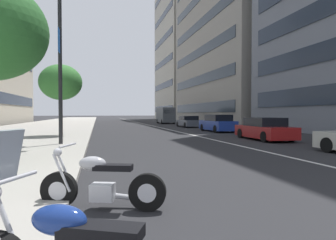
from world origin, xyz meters
The scene contains 11 objects.
sidewalk_right_plaza centered at (30.00, 12.48, 0.07)m, with size 160.00×10.41×0.15m, color #A39E93.
lane_centre_stripe centered at (35.00, 0.00, 0.00)m, with size 110.00×0.16×0.01m, color silver.
motorcycle_far_end_row centered at (2.40, 6.75, 0.41)m, with size 0.89×2.05×1.09m.
car_mid_block_traffic centered at (12.88, -2.99, 0.64)m, with size 4.50×2.01×1.35m.
car_far_down_avenue centered at (20.91, -3.46, 0.71)m, with size 4.48×1.88×1.50m.
car_following_behind centered at (29.38, -3.53, 0.61)m, with size 4.68×1.94×1.30m.
delivery_van_ahead centered at (41.24, -3.56, 1.33)m, with size 5.26×2.06×2.48m.
street_lamp_with_banners centered at (11.96, 8.27, 5.39)m, with size 1.26×1.99×8.91m.
street_tree_mid_sidewalk centered at (17.48, 9.15, 3.63)m, with size 2.74×2.74×4.66m.
office_tower_mid_left centered at (41.57, -19.76, 15.65)m, with size 28.26×21.08×31.29m.
office_tower_near_left centered at (67.97, -17.34, 16.89)m, with size 21.43×16.24×33.78m.
Camera 1 is at (-2.46, 6.80, 1.61)m, focal length 30.53 mm.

